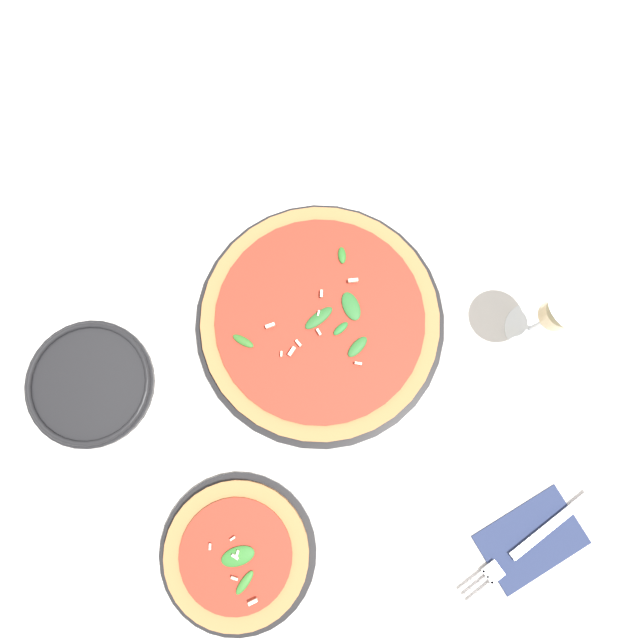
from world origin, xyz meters
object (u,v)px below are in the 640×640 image
(wine_glass, at_px, (564,310))
(pizza_personal_side, at_px, (237,554))
(pizza_arugula_main, at_px, (320,322))
(side_plate_white, at_px, (89,384))
(fork, at_px, (528,544))

(wine_glass, bearing_deg, pizza_personal_side, 22.11)
(pizza_arugula_main, bearing_deg, side_plate_white, 0.61)
(wine_glass, distance_m, fork, 0.33)
(wine_glass, xyz_separation_m, fork, (0.10, 0.29, -0.12))
(pizza_arugula_main, bearing_deg, fork, 118.32)
(pizza_arugula_main, relative_size, fork, 1.70)
(side_plate_white, bearing_deg, fork, 146.02)
(pizza_arugula_main, xyz_separation_m, fork, (-0.20, 0.37, -0.01))
(pizza_arugula_main, distance_m, side_plate_white, 0.35)
(pizza_personal_side, xyz_separation_m, fork, (-0.39, 0.09, -0.01))
(fork, bearing_deg, pizza_personal_side, -34.50)
(pizza_personal_side, bearing_deg, side_plate_white, -60.76)
(fork, height_order, side_plate_white, side_plate_white)
(pizza_personal_side, relative_size, wine_glass, 1.17)
(fork, bearing_deg, pizza_arugula_main, -83.46)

